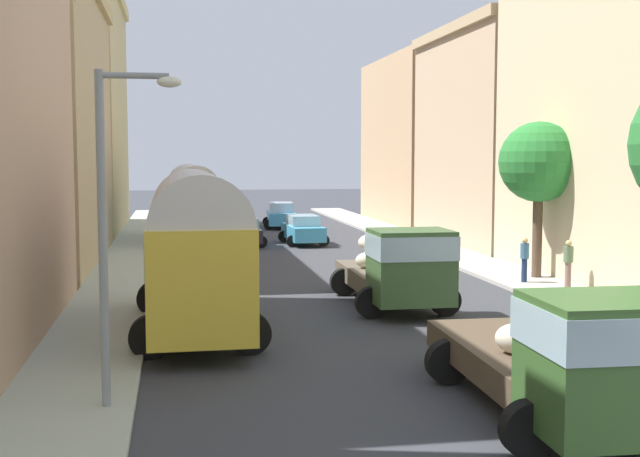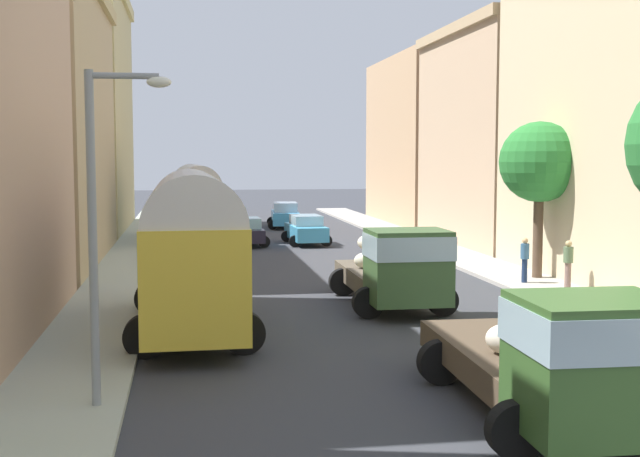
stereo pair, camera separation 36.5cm
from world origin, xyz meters
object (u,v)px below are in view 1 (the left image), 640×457
cargo_truck_1 (398,266)px  pedestrian_1 (568,263)px  cargo_truck_0 (570,357)px  parked_bus_0 (196,244)px  car_0 (303,230)px  car_2 (242,232)px  car_3 (228,219)px  pedestrian_0 (525,258)px  streetlamp_near (114,211)px  parked_bus_1 (192,199)px  car_1 (281,215)px

cargo_truck_1 → pedestrian_1: size_ratio=3.64×
cargo_truck_0 → cargo_truck_1: size_ratio=1.08×
parked_bus_0 → car_0: size_ratio=2.01×
car_0 → car_2: (-3.20, -0.14, -0.04)m
parked_bus_0 → cargo_truck_0: parked_bus_0 is taller
car_3 → pedestrian_0: size_ratio=2.44×
cargo_truck_0 → streetlamp_near: bearing=162.5°
pedestrian_0 → pedestrian_1: (0.79, -1.74, 0.04)m
cargo_truck_1 → streetlamp_near: size_ratio=1.07×
car_0 → car_3: car_3 is taller
cargo_truck_0 → car_2: 29.78m
parked_bus_1 → streetlamp_near: streetlamp_near is taller
car_1 → car_2: size_ratio=1.18×
car_0 → car_1: car_1 is taller
cargo_truck_0 → parked_bus_1: bearing=100.0°
cargo_truck_1 → car_2: (-3.25, 18.39, -0.58)m
parked_bus_0 → pedestrian_1: parked_bus_0 is taller
car_0 → car_3: size_ratio=0.98×
cargo_truck_0 → car_1: (0.13, 39.69, -0.48)m
car_3 → car_1: bearing=40.7°
cargo_truck_0 → pedestrian_0: (5.71, 14.77, -0.29)m
cargo_truck_1 → parked_bus_0: bearing=-159.3°
car_3 → pedestrian_0: pedestrian_0 is taller
cargo_truck_0 → car_2: cargo_truck_0 is taller
car_2 → car_3: (-0.27, 7.03, 0.09)m
cargo_truck_1 → cargo_truck_0: bearing=-90.5°
parked_bus_0 → pedestrian_1: 13.18m
parked_bus_0 → cargo_truck_1: size_ratio=1.27×
parked_bus_1 → car_0: bearing=-21.6°
car_1 → car_2: car_1 is taller
car_0 → car_3: 7.72m
car_2 → streetlamp_near: 27.74m
cargo_truck_1 → car_1: (0.03, 28.48, -0.50)m
car_1 → car_2: (-3.28, -10.08, -0.08)m
pedestrian_0 → parked_bus_0: bearing=-153.4°
car_2 → pedestrian_0: (8.87, -14.83, 0.27)m
car_1 → car_3: size_ratio=1.06×
cargo_truck_0 → car_3: 36.80m
parked_bus_0 → car_1: bearing=78.8°
car_0 → car_2: bearing=-177.5°
car_1 → car_2: 10.61m
cargo_truck_1 → car_1: bearing=89.9°
cargo_truck_1 → car_3: bearing=97.9°
cargo_truck_0 → cargo_truck_1: (0.09, 11.21, 0.02)m
parked_bus_1 → car_3: (2.19, 4.65, -1.48)m
car_0 → pedestrian_1: bearing=-68.9°
car_3 → streetlamp_near: size_ratio=0.69×
cargo_truck_0 → parked_bus_0: bearing=123.7°
parked_bus_1 → car_0: parked_bus_1 is taller
cargo_truck_1 → streetlamp_near: (-7.63, -8.84, 2.34)m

